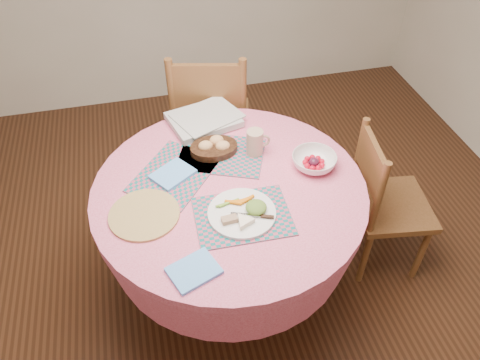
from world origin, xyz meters
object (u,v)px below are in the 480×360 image
at_px(chair_back, 210,120).
at_px(wicker_trivet, 144,215).
at_px(dining_table, 230,216).
at_px(latte_mug, 255,142).
at_px(fruit_bowl, 314,162).
at_px(dinner_plate, 244,212).
at_px(bread_bowl, 214,147).
at_px(chair_right, 384,201).

height_order(chair_back, wicker_trivet, chair_back).
bearing_deg(dining_table, latte_mug, 48.79).
height_order(wicker_trivet, fruit_bowl, fruit_bowl).
relative_size(dinner_plate, fruit_bowl, 1.23).
xyz_separation_m(bread_bowl, fruit_bowl, (0.43, -0.22, -0.00)).
bearing_deg(chair_back, latte_mug, 113.12).
bearing_deg(latte_mug, chair_right, -16.29).
distance_m(chair_right, wicker_trivet, 1.26).
relative_size(chair_back, dinner_plate, 3.52).
height_order(chair_right, fruit_bowl, chair_right).
bearing_deg(bread_bowl, chair_right, -16.44).
xyz_separation_m(chair_back, dinner_plate, (-0.04, -1.01, 0.24)).
relative_size(chair_right, chair_back, 0.85).
bearing_deg(bread_bowl, dining_table, -86.30).
xyz_separation_m(dining_table, chair_back, (0.06, 0.82, -0.02)).
distance_m(dinner_plate, latte_mug, 0.42).
distance_m(chair_right, fruit_bowl, 0.53).
bearing_deg(dinner_plate, latte_mug, 68.30).
height_order(dining_table, fruit_bowl, fruit_bowl).
distance_m(bread_bowl, latte_mug, 0.20).
distance_m(chair_right, dinner_plate, 0.89).
bearing_deg(wicker_trivet, fruit_bowl, 8.97).
distance_m(chair_back, fruit_bowl, 0.89).
height_order(chair_right, bread_bowl, chair_right).
xyz_separation_m(dining_table, bread_bowl, (-0.02, 0.26, 0.23)).
bearing_deg(chair_right, dining_table, 98.76).
distance_m(dining_table, bread_bowl, 0.34).
relative_size(wicker_trivet, fruit_bowl, 1.28).
bearing_deg(bread_bowl, dinner_plate, -85.26).
distance_m(wicker_trivet, fruit_bowl, 0.81).
xyz_separation_m(chair_back, fruit_bowl, (0.35, -0.78, 0.25)).
bearing_deg(chair_right, fruit_bowl, 93.68).
height_order(dining_table, dinner_plate, dinner_plate).
distance_m(dining_table, fruit_bowl, 0.47).
height_order(wicker_trivet, dinner_plate, dinner_plate).
bearing_deg(fruit_bowl, bread_bowl, 153.42).
bearing_deg(dinner_plate, bread_bowl, 94.74).
xyz_separation_m(chair_right, dinner_plate, (-0.81, -0.19, 0.32)).
xyz_separation_m(dinner_plate, bread_bowl, (-0.04, 0.44, 0.01)).
height_order(chair_right, dinner_plate, chair_right).
height_order(wicker_trivet, latte_mug, latte_mug).
xyz_separation_m(chair_right, latte_mug, (-0.66, 0.19, 0.37)).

